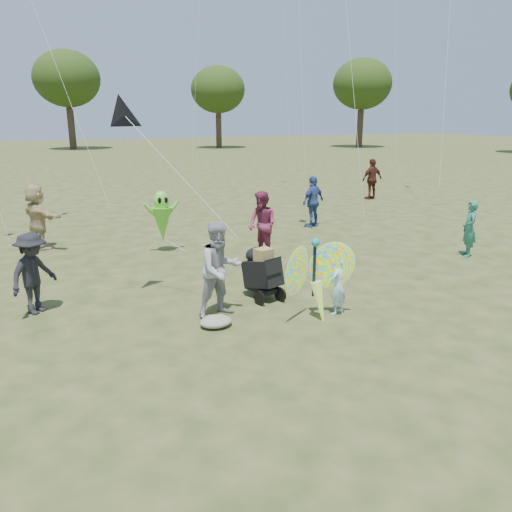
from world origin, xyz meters
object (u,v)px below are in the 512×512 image
at_px(butterfly_kite, 316,279).
at_px(crowd_e, 262,225).
at_px(child_girl, 338,285).
at_px(crowd_h, 372,179).
at_px(jogging_stroller, 262,270).
at_px(crowd_f, 469,229).
at_px(alien_kite, 162,218).
at_px(adult_man, 220,269).
at_px(crowd_c, 313,202).
at_px(crowd_d, 37,217).
at_px(crowd_b, 33,273).

bearing_deg(butterfly_kite, crowd_e, 77.16).
distance_m(child_girl, crowd_h, 14.33).
bearing_deg(child_girl, jogging_stroller, -80.89).
distance_m(crowd_e, crowd_f, 5.63).
bearing_deg(alien_kite, butterfly_kite, -77.57).
bearing_deg(crowd_f, adult_man, -49.72).
xyz_separation_m(crowd_c, crowd_d, (-8.69, 0.87, 0.05)).
bearing_deg(alien_kite, crowd_h, 23.94).
xyz_separation_m(adult_man, crowd_f, (7.66, 1.04, -0.16)).
relative_size(crowd_c, crowd_d, 0.94).
xyz_separation_m(crowd_b, crowd_d, (0.32, 5.27, 0.13)).
bearing_deg(crowd_e, alien_kite, -138.72).
height_order(crowd_e, jogging_stroller, crowd_e).
height_order(child_girl, crowd_d, crowd_d).
bearing_deg(crowd_b, child_girl, -68.14).
height_order(crowd_b, crowd_d, crowd_d).
distance_m(adult_man, crowd_b, 3.61).
height_order(crowd_f, butterfly_kite, butterfly_kite).
bearing_deg(child_girl, crowd_h, -153.92).
xyz_separation_m(crowd_b, jogging_stroller, (4.34, -1.12, -0.19)).
height_order(adult_man, butterfly_kite, adult_man).
bearing_deg(crowd_b, crowd_c, -16.01).
height_order(crowd_f, crowd_h, crowd_h).
bearing_deg(adult_man, jogging_stroller, 17.88).
xyz_separation_m(crowd_b, crowd_h, (14.58, 8.30, 0.12)).
relative_size(adult_man, crowd_e, 1.03).
distance_m(crowd_c, crowd_e, 4.25).
bearing_deg(child_girl, butterfly_kite, -21.42).
bearing_deg(butterfly_kite, child_girl, 1.92).
bearing_deg(alien_kite, crowd_c, 10.64).
relative_size(crowd_b, crowd_d, 0.86).
distance_m(child_girl, crowd_b, 5.86).
bearing_deg(crowd_e, crowd_c, 116.75).
height_order(crowd_c, jogging_stroller, crowd_c).
bearing_deg(jogging_stroller, crowd_b, 148.04).
bearing_deg(jogging_stroller, crowd_f, -13.23).
xyz_separation_m(adult_man, crowd_h, (11.39, 9.98, 0.00)).
bearing_deg(adult_man, crowd_b, 144.28).
height_order(crowd_c, crowd_h, crowd_h).
xyz_separation_m(jogging_stroller, alien_kite, (-0.89, 4.48, 0.36)).
xyz_separation_m(crowd_f, crowd_h, (3.73, 8.94, 0.16)).
distance_m(crowd_c, crowd_d, 8.73).
height_order(crowd_c, alien_kite, crowd_c).
height_order(child_girl, crowd_c, crowd_c).
bearing_deg(child_girl, crowd_d, -81.16).
relative_size(crowd_b, butterfly_kite, 0.91).
xyz_separation_m(crowd_d, alien_kite, (3.12, -1.91, 0.04)).
height_order(crowd_e, crowd_f, crowd_e).
xyz_separation_m(adult_man, crowd_c, (5.82, 6.08, -0.04)).
relative_size(crowd_f, crowd_h, 0.83).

